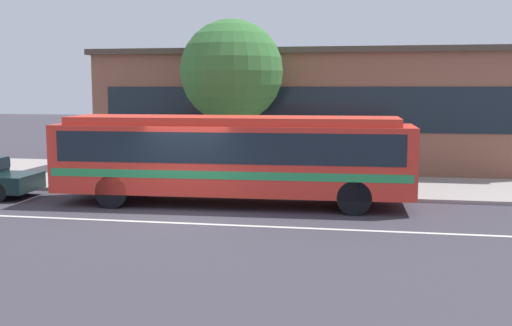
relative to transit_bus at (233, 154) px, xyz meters
The scene contains 8 objects.
ground_plane 2.84m from the transit_bus, 118.03° to the right, with size 120.00×120.00×0.00m, color #3B3740.
sidewalk_slab 5.67m from the transit_bus, 101.64° to the left, with size 60.00×8.00×0.12m, color #9D938D.
lane_stripe_center 3.46m from the transit_bus, 111.00° to the right, with size 56.00×0.16×0.01m, color silver.
transit_bus is the anchor object (origin of this frame).
pedestrian_waiting_near_sign 5.30m from the transit_bus, 150.62° to the left, with size 0.36×0.36×1.69m.
bus_stop_sign 5.31m from the transit_bus, 23.20° to the left, with size 0.08×0.44×2.36m.
street_tree_near_stop 5.62m from the transit_bus, 102.91° to the left, with size 3.95×3.95×6.09m.
station_building 10.78m from the transit_bus, 81.65° to the left, with size 18.70×8.75×5.23m.
Camera 1 is at (5.25, -16.69, 3.65)m, focal length 43.96 mm.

